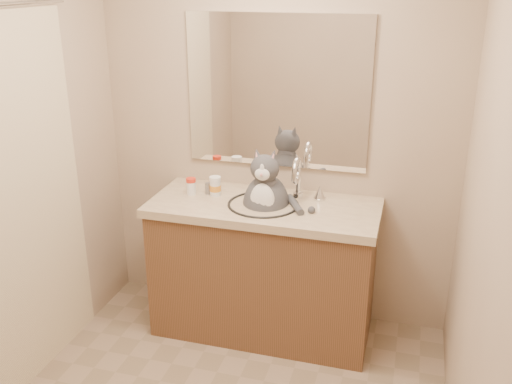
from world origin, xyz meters
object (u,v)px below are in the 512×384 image
at_px(cat, 266,201).
at_px(pill_bottle_orange, 215,186).
at_px(grey_canister, 209,188).
at_px(pill_bottle_redcap, 191,186).

height_order(cat, pill_bottle_orange, cat).
relative_size(pill_bottle_orange, grey_canister, 1.71).
distance_m(pill_bottle_redcap, pill_bottle_orange, 0.15).
height_order(cat, pill_bottle_redcap, cat).
height_order(pill_bottle_orange, grey_canister, pill_bottle_orange).
relative_size(pill_bottle_redcap, grey_canister, 1.49).
relative_size(cat, grey_canister, 7.93).
height_order(pill_bottle_redcap, grey_canister, pill_bottle_redcap).
relative_size(pill_bottle_redcap, pill_bottle_orange, 0.87).
distance_m(pill_bottle_orange, grey_canister, 0.05).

